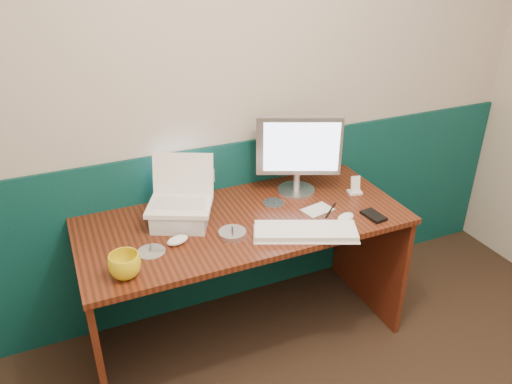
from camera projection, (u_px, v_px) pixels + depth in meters
name	position (u px, v px, depth m)	size (l,w,h in m)	color
back_wall	(247.00, 95.00, 2.57)	(3.50, 0.04, 2.50)	#BCB09F
wainscot	(249.00, 221.00, 2.91)	(3.48, 0.02, 1.00)	#072D2E
desk	(245.00, 280.00, 2.62)	(1.60, 0.70, 0.75)	#331709
laptop_riser	(181.00, 216.00, 2.38)	(0.26, 0.22, 0.09)	silver
laptop	(178.00, 185.00, 2.30)	(0.30, 0.23, 0.25)	white
monitor	(298.00, 154.00, 2.59)	(0.44, 0.13, 0.44)	silver
keyboard	(305.00, 232.00, 2.31)	(0.47, 0.16, 0.03)	white
mouse_right	(346.00, 218.00, 2.42)	(0.11, 0.06, 0.04)	white
mouse_left	(178.00, 240.00, 2.24)	(0.10, 0.06, 0.03)	white
mug	(125.00, 266.00, 2.01)	(0.13, 0.13, 0.10)	gold
camcorder	(204.00, 187.00, 2.55)	(0.08, 0.12, 0.18)	#B2B2B7
cd_spindle	(232.00, 234.00, 2.30)	(0.13, 0.13, 0.03)	silver
cd_loose_a	(151.00, 251.00, 2.19)	(0.13, 0.13, 0.00)	silver
cd_loose_b	(274.00, 203.00, 2.59)	(0.11, 0.11, 0.00)	#B1B8C2
pen	(330.00, 210.00, 2.51)	(0.01, 0.01, 0.15)	black
papers	(317.00, 210.00, 2.52)	(0.15, 0.10, 0.00)	silver
dock	(355.00, 192.00, 2.68)	(0.07, 0.05, 0.01)	white
music_player	(355.00, 184.00, 2.66)	(0.05, 0.01, 0.09)	white
pda	(374.00, 216.00, 2.46)	(0.07, 0.13, 0.01)	black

